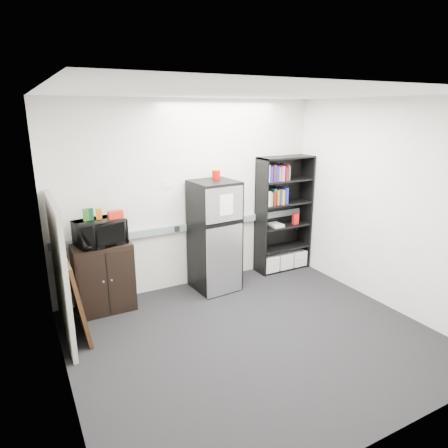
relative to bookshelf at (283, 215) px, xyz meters
name	(u,v)px	position (x,y,z in m)	size (l,w,h in m)	color
floor	(254,337)	(-1.53, -1.57, -0.91)	(4.00, 4.00, 0.00)	black
wall_back	(191,196)	(-1.53, 0.18, 0.44)	(4.00, 0.02, 2.70)	silver
wall_right	(387,205)	(0.47, -1.57, 0.44)	(0.02, 3.50, 2.70)	silver
wall_left	(56,257)	(-3.53, -1.57, 0.44)	(0.02, 3.50, 2.70)	silver
ceiling	(259,93)	(-1.53, -1.57, 1.79)	(4.00, 3.50, 0.02)	white
electrical_raceway	(192,226)	(-1.53, 0.15, -0.01)	(3.92, 0.05, 0.10)	gray
wall_note	(167,184)	(-1.88, 0.18, 0.64)	(0.14, 0.00, 0.10)	white
bookshelf	(283,215)	(0.00, 0.00, 0.00)	(0.90, 0.34, 1.85)	black
cubicle_partition	(60,270)	(-3.43, -0.49, -0.10)	(0.06, 1.30, 1.62)	gray
cabinet	(104,277)	(-2.89, -0.06, -0.46)	(0.73, 0.48, 0.91)	black
microwave	(100,232)	(-2.89, -0.08, 0.16)	(0.58, 0.39, 0.32)	black
snack_box_a	(86,215)	(-3.03, -0.05, 0.39)	(0.07, 0.05, 0.15)	#265E1B
snack_box_b	(90,214)	(-2.98, -0.05, 0.39)	(0.07, 0.05, 0.15)	#0C351E
snack_box_c	(99,214)	(-2.87, -0.05, 0.39)	(0.07, 0.05, 0.14)	orange
snack_bag	(115,214)	(-2.68, -0.10, 0.37)	(0.18, 0.10, 0.10)	red
refrigerator	(215,236)	(-1.31, -0.14, -0.12)	(0.64, 0.67, 1.60)	black
coffee_can	(216,173)	(-1.22, -0.02, 0.77)	(0.12, 0.12, 0.17)	#A70807
framed_poster	(76,297)	(-3.30, -0.56, -0.43)	(0.18, 0.75, 0.97)	black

